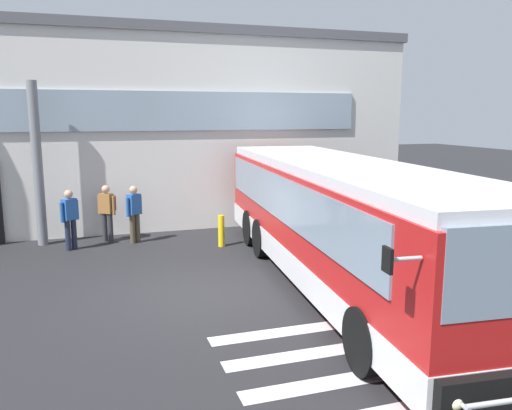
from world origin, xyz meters
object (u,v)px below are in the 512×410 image
(entry_support_column, at_px, (37,165))
(safety_bollard_yellow, at_px, (221,231))
(passenger_at_curb_edge, at_px, (134,211))
(bus_main_foreground, at_px, (341,225))
(passenger_near_column, at_px, (70,217))
(passenger_by_doorway, at_px, (107,209))

(entry_support_column, xyz_separation_m, safety_bollard_yellow, (4.84, -1.80, -1.86))
(entry_support_column, height_order, passenger_at_curb_edge, entry_support_column)
(bus_main_foreground, height_order, passenger_near_column, bus_main_foreground)
(passenger_near_column, height_order, passenger_by_doorway, same)
(entry_support_column, relative_size, passenger_by_doorway, 2.76)
(entry_support_column, relative_size, safety_bollard_yellow, 5.13)
(entry_support_column, height_order, passenger_near_column, entry_support_column)
(entry_support_column, bearing_deg, passenger_at_curb_edge, -13.03)
(passenger_at_curb_edge, bearing_deg, passenger_by_doorway, 150.71)
(bus_main_foreground, bearing_deg, passenger_at_curb_edge, 127.51)
(passenger_near_column, bearing_deg, safety_bollard_yellow, -13.08)
(passenger_near_column, xyz_separation_m, passenger_at_curb_edge, (1.75, 0.27, 0.00))
(passenger_at_curb_edge, height_order, safety_bollard_yellow, passenger_at_curb_edge)
(safety_bollard_yellow, bearing_deg, passenger_by_doorway, 151.76)
(bus_main_foreground, relative_size, passenger_by_doorway, 7.19)
(safety_bollard_yellow, bearing_deg, passenger_near_column, 166.92)
(entry_support_column, bearing_deg, bus_main_foreground, -41.46)
(entry_support_column, relative_size, passenger_near_column, 2.76)
(passenger_by_doorway, bearing_deg, bus_main_foreground, -49.88)
(bus_main_foreground, bearing_deg, safety_bollard_yellow, 113.05)
(safety_bollard_yellow, bearing_deg, entry_support_column, 159.59)
(passenger_near_column, distance_m, safety_bollard_yellow, 4.17)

